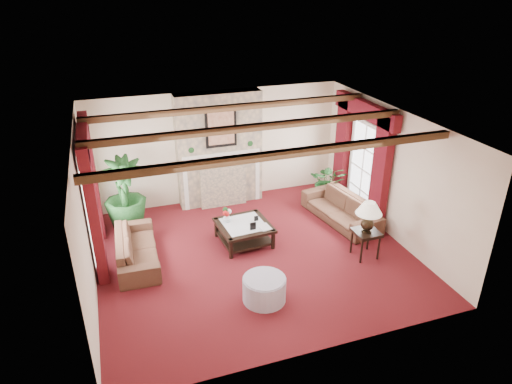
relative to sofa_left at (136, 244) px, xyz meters
name	(u,v)px	position (x,y,z in m)	size (l,w,h in m)	color
floor	(254,255)	(2.21, -0.56, -0.37)	(6.00, 6.00, 0.00)	#4A0D17
ceiling	(254,124)	(2.21, -0.56, 2.33)	(6.00, 6.00, 0.00)	white
back_wall	(217,147)	(2.21, 2.19, 0.98)	(6.00, 0.02, 2.70)	beige
left_wall	(85,219)	(-0.79, -0.56, 0.98)	(0.02, 5.50, 2.70)	beige
right_wall	(392,173)	(5.21, -0.56, 0.98)	(0.02, 5.50, 2.70)	beige
ceiling_beams	(254,127)	(2.21, -0.56, 2.27)	(6.00, 3.00, 0.12)	#392312
fireplace	(217,92)	(2.21, 1.99, 2.33)	(2.00, 0.52, 2.70)	tan
french_door_left	(79,155)	(-0.76, 0.44, 1.76)	(0.10, 1.10, 2.16)	white
french_door_right	(369,124)	(5.18, 0.44, 1.76)	(0.10, 1.10, 2.16)	white
curtains_left	(82,132)	(-0.65, 0.44, 2.18)	(0.20, 2.40, 2.55)	#4D0A17
curtains_right	(366,105)	(5.07, 0.44, 2.18)	(0.20, 2.40, 2.55)	#4D0A17
sofa_left	(136,244)	(0.00, 0.00, 0.00)	(0.63, 1.93, 0.75)	black
sofa_right	(341,204)	(4.52, 0.16, 0.03)	(0.91, 2.11, 0.80)	black
potted_palm	(126,208)	(-0.06, 1.44, 0.07)	(1.11, 1.70, 0.89)	black
small_plant	(328,186)	(4.72, 1.19, 0.01)	(1.26, 1.29, 0.76)	black
coffee_table	(244,233)	(2.17, -0.03, -0.16)	(1.04, 1.04, 0.43)	black
side_table	(365,244)	(4.26, -1.29, -0.09)	(0.48, 0.48, 0.56)	black
ottoman	(264,289)	(1.93, -1.93, -0.16)	(0.74, 0.74, 0.43)	#A29EB3
table_lamp	(368,217)	(4.26, -1.29, 0.51)	(0.51, 0.51, 0.64)	black
flower_vase	(227,218)	(1.87, 0.18, 0.14)	(0.22, 0.23, 0.18)	silver
book	(260,222)	(2.41, -0.32, 0.20)	(0.22, 0.05, 0.30)	black
photo_frame_a	(253,226)	(2.27, -0.32, 0.14)	(0.13, 0.02, 0.17)	black
photo_frame_b	(256,219)	(2.45, 0.01, 0.11)	(0.09, 0.02, 0.12)	black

